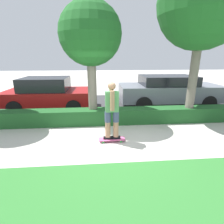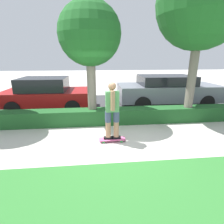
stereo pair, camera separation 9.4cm
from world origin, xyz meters
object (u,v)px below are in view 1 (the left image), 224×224
Objects in this scene: skater_person at (112,110)px; tree_far at (203,4)px; parked_car_front at (48,93)px; tree_mid at (90,35)px; parked_car_middle at (169,90)px; skateboard at (112,139)px.

tree_far reaches higher than skater_person.
tree_far reaches higher than parked_car_front.
tree_mid is 3.72m from tree_far.
parked_car_middle is (0.05, 2.15, -3.15)m from tree_far.
tree_mid is 4.70m from parked_car_middle.
tree_far reaches higher than skateboard.
skater_person is 4.73m from parked_car_middle.
parked_car_front is at bearing -178.59° from parked_car_middle.
parked_car_middle reaches higher than skateboard.
skater_person is 0.30× the size of tree_far.
parked_car_middle is at bearing 28.52° from tree_mid.
tree_far is 1.13× the size of parked_car_middle.
tree_mid is 1.05× the size of parked_car_front.
skater_person is (0.00, -0.00, 0.89)m from skateboard.
skateboard is at bearing -52.75° from parked_car_front.
skateboard is 0.46× the size of skater_person.
tree_mid reaches higher than parked_car_middle.
skater_person is at bearing -33.69° from skateboard.
skateboard is 5.14m from tree_far.
parked_car_middle is at bearing 0.90° from parked_car_front.
parked_car_middle is (3.08, 3.58, 0.75)m from skateboard.
skateboard is at bearing 146.31° from skater_person.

